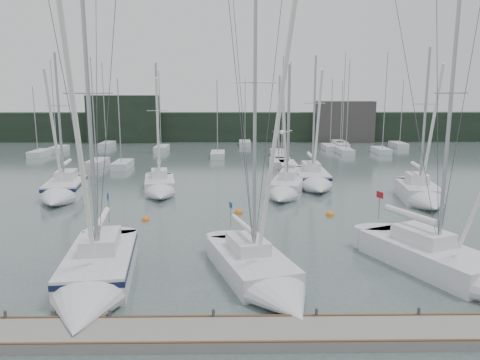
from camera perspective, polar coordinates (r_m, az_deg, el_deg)
name	(u,v)px	position (r m, az deg, el deg)	size (l,w,h in m)	color
ground	(259,283)	(22.73, 2.34, -12.46)	(160.00, 160.00, 0.00)	#4A5958
dock	(267,333)	(18.17, 3.26, -18.17)	(24.00, 2.00, 0.40)	slate
far_treeline	(240,127)	(83.08, -0.02, 6.51)	(90.00, 4.00, 5.00)	black
far_building_left	(123,119)	(83.12, -14.03, 7.23)	(12.00, 3.00, 8.00)	black
far_building_right	(344,122)	(83.25, 12.58, 6.95)	(10.00, 3.00, 7.00)	#413F3C
mast_forest	(243,151)	(65.77, 0.31, 3.54)	(54.42, 27.08, 14.50)	silver
sailboat_near_left	(94,280)	(22.44, -17.39, -11.57)	(4.31, 10.70, 14.99)	silver
sailboat_near_center	(266,279)	(21.87, 3.13, -11.97)	(5.49, 9.54, 15.89)	silver
sailboat_near_right	(466,272)	(24.84, 25.85, -10.09)	(7.11, 10.72, 15.04)	silver
sailboat_mid_a	(62,192)	(41.53, -20.89, -1.35)	(3.91, 8.62, 12.85)	silver
sailboat_mid_b	(160,188)	(41.17, -9.75, -1.00)	(3.69, 7.67, 12.04)	silver
sailboat_mid_c	(285,190)	(40.01, 5.53, -1.23)	(4.34, 8.26, 11.84)	silver
sailboat_mid_d	(314,181)	(43.94, 9.00, -0.12)	(3.05, 8.48, 12.99)	silver
sailboat_mid_e	(423,196)	(40.15, 21.38, -1.84)	(3.78, 8.27, 13.15)	silver
buoy_a	(239,213)	(34.76, -0.16, -4.07)	(0.64, 0.64, 0.64)	orange
buoy_b	(330,215)	(34.78, 10.92, -4.26)	(0.63, 0.63, 0.63)	orange
buoy_c	(146,220)	(33.60, -11.43, -4.82)	(0.56, 0.56, 0.56)	orange
seagull	(282,132)	(22.24, 5.16, 5.83)	(1.02, 0.55, 0.21)	white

